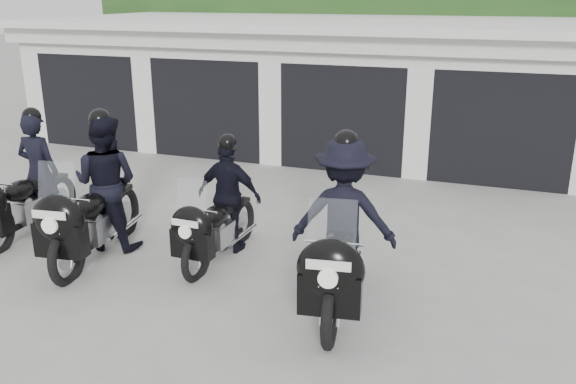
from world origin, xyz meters
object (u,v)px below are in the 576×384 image
(police_bike_a, at_px, (26,185))
(police_bike_b, at_px, (99,193))
(police_bike_c, at_px, (224,205))
(police_bike_d, at_px, (342,230))

(police_bike_a, relative_size, police_bike_b, 0.94)
(police_bike_a, xyz_separation_m, police_bike_b, (1.48, -0.21, 0.10))
(police_bike_c, distance_m, police_bike_d, 2.03)
(police_bike_a, distance_m, police_bike_b, 1.50)
(police_bike_a, bearing_deg, police_bike_b, -11.86)
(police_bike_b, distance_m, police_bike_c, 1.76)
(police_bike_a, height_order, police_bike_c, police_bike_a)
(police_bike_a, bearing_deg, police_bike_c, 1.39)
(police_bike_c, bearing_deg, police_bike_a, -172.50)
(police_bike_a, height_order, police_bike_d, police_bike_d)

